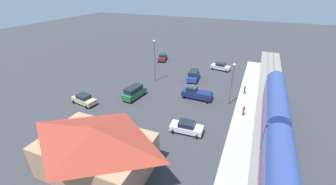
{
  "coord_description": "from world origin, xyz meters",
  "views": [
    {
      "loc": [
        -10.1,
        35.7,
        18.67
      ],
      "look_at": [
        3.46,
        3.28,
        1.0
      ],
      "focal_mm": 23.22,
      "sensor_mm": 36.0,
      "label": 1
    }
  ],
  "objects_px": {
    "station_building": "(96,148)",
    "suv_blue": "(193,75)",
    "pedestrian_on_platform": "(245,89)",
    "sedan_white": "(187,127)",
    "pedestrian_waiting_far": "(244,110)",
    "light_pole_near_platform": "(232,79)",
    "sedan_silver": "(221,66)",
    "light_pole_lot_center": "(155,56)",
    "sedan_maroon": "(163,57)",
    "sedan_tan": "(84,99)",
    "suv_green": "(134,92)",
    "pickup_navy": "(197,93)"
  },
  "relations": [
    {
      "from": "sedan_white",
      "to": "light_pole_near_platform",
      "type": "bearing_deg",
      "value": -112.23
    },
    {
      "from": "suv_blue",
      "to": "station_building",
      "type": "bearing_deg",
      "value": 84.97
    },
    {
      "from": "pedestrian_on_platform",
      "to": "sedan_tan",
      "type": "distance_m",
      "value": 28.85
    },
    {
      "from": "pickup_navy",
      "to": "light_pole_lot_center",
      "type": "distance_m",
      "value": 12.08
    },
    {
      "from": "station_building",
      "to": "sedan_maroon",
      "type": "distance_m",
      "value": 39.09
    },
    {
      "from": "suv_blue",
      "to": "sedan_white",
      "type": "height_order",
      "value": "suv_blue"
    },
    {
      "from": "station_building",
      "to": "pedestrian_on_platform",
      "type": "xyz_separation_m",
      "value": [
        -13.26,
        -25.1,
        -1.61
      ]
    },
    {
      "from": "pedestrian_on_platform",
      "to": "suv_green",
      "type": "bearing_deg",
      "value": 25.81
    },
    {
      "from": "station_building",
      "to": "light_pole_lot_center",
      "type": "bearing_deg",
      "value": -78.68
    },
    {
      "from": "suv_blue",
      "to": "sedan_white",
      "type": "distance_m",
      "value": 18.66
    },
    {
      "from": "pedestrian_on_platform",
      "to": "sedan_silver",
      "type": "xyz_separation_m",
      "value": [
        6.53,
        -11.54,
        -0.4
      ]
    },
    {
      "from": "suv_green",
      "to": "station_building",
      "type": "bearing_deg",
      "value": 107.31
    },
    {
      "from": "pickup_navy",
      "to": "suv_blue",
      "type": "height_order",
      "value": "suv_blue"
    },
    {
      "from": "sedan_maroon",
      "to": "light_pole_near_platform",
      "type": "relative_size",
      "value": 0.65
    },
    {
      "from": "sedan_silver",
      "to": "light_pole_lot_center",
      "type": "bearing_deg",
      "value": 45.63
    },
    {
      "from": "pedestrian_on_platform",
      "to": "sedan_white",
      "type": "height_order",
      "value": "pedestrian_on_platform"
    },
    {
      "from": "pickup_navy",
      "to": "sedan_maroon",
      "type": "distance_m",
      "value": 22.82
    },
    {
      "from": "pedestrian_waiting_far",
      "to": "sedan_silver",
      "type": "bearing_deg",
      "value": -69.96
    },
    {
      "from": "pickup_navy",
      "to": "pedestrian_waiting_far",
      "type": "bearing_deg",
      "value": 159.75
    },
    {
      "from": "station_building",
      "to": "sedan_maroon",
      "type": "relative_size",
      "value": 2.56
    },
    {
      "from": "pedestrian_on_platform",
      "to": "pickup_navy",
      "type": "distance_m",
      "value": 9.17
    },
    {
      "from": "pickup_navy",
      "to": "suv_green",
      "type": "distance_m",
      "value": 11.26
    },
    {
      "from": "suv_blue",
      "to": "sedan_white",
      "type": "relative_size",
      "value": 1.11
    },
    {
      "from": "suv_blue",
      "to": "light_pole_near_platform",
      "type": "height_order",
      "value": "light_pole_near_platform"
    },
    {
      "from": "suv_blue",
      "to": "pickup_navy",
      "type": "bearing_deg",
      "value": 110.53
    },
    {
      "from": "pedestrian_waiting_far",
      "to": "suv_green",
      "type": "bearing_deg",
      "value": 3.07
    },
    {
      "from": "sedan_silver",
      "to": "light_pole_near_platform",
      "type": "xyz_separation_m",
      "value": [
        -4.47,
        16.13,
        3.81
      ]
    },
    {
      "from": "station_building",
      "to": "suv_blue",
      "type": "bearing_deg",
      "value": -95.03
    },
    {
      "from": "sedan_white",
      "to": "suv_green",
      "type": "bearing_deg",
      "value": -27.18
    },
    {
      "from": "sedan_tan",
      "to": "sedan_maroon",
      "type": "distance_m",
      "value": 27.15
    },
    {
      "from": "station_building",
      "to": "sedan_white",
      "type": "relative_size",
      "value": 2.68
    },
    {
      "from": "sedan_tan",
      "to": "light_pole_lot_center",
      "type": "relative_size",
      "value": 0.54
    },
    {
      "from": "pickup_navy",
      "to": "suv_blue",
      "type": "bearing_deg",
      "value": -69.47
    },
    {
      "from": "pedestrian_on_platform",
      "to": "sedan_white",
      "type": "distance_m",
      "value": 16.3
    },
    {
      "from": "sedan_tan",
      "to": "suv_green",
      "type": "distance_m",
      "value": 8.64
    },
    {
      "from": "sedan_silver",
      "to": "suv_blue",
      "type": "height_order",
      "value": "suv_blue"
    },
    {
      "from": "pedestrian_waiting_far",
      "to": "light_pole_near_platform",
      "type": "bearing_deg",
      "value": -51.4
    },
    {
      "from": "sedan_white",
      "to": "suv_blue",
      "type": "bearing_deg",
      "value": -76.19
    },
    {
      "from": "suv_blue",
      "to": "pedestrian_on_platform",
      "type": "bearing_deg",
      "value": 163.97
    },
    {
      "from": "sedan_maroon",
      "to": "sedan_white",
      "type": "xyz_separation_m",
      "value": [
        -16.02,
        27.88,
        0.0
      ]
    },
    {
      "from": "suv_blue",
      "to": "sedan_tan",
      "type": "bearing_deg",
      "value": 50.18
    },
    {
      "from": "pedestrian_waiting_far",
      "to": "sedan_white",
      "type": "height_order",
      "value": "pedestrian_waiting_far"
    },
    {
      "from": "pedestrian_on_platform",
      "to": "suv_green",
      "type": "relative_size",
      "value": 0.33
    },
    {
      "from": "sedan_white",
      "to": "light_pole_near_platform",
      "type": "xyz_separation_m",
      "value": [
        -4.26,
        -10.43,
        3.81
      ]
    },
    {
      "from": "pedestrian_waiting_far",
      "to": "sedan_tan",
      "type": "xyz_separation_m",
      "value": [
        25.7,
        6.3,
        -0.4
      ]
    },
    {
      "from": "pedestrian_waiting_far",
      "to": "sedan_tan",
      "type": "relative_size",
      "value": 0.36
    },
    {
      "from": "station_building",
      "to": "sedan_tan",
      "type": "height_order",
      "value": "station_building"
    },
    {
      "from": "sedan_silver",
      "to": "suv_blue",
      "type": "relative_size",
      "value": 0.93
    },
    {
      "from": "sedan_maroon",
      "to": "light_pole_lot_center",
      "type": "distance_m",
      "value": 14.61
    },
    {
      "from": "pedestrian_on_platform",
      "to": "sedan_tan",
      "type": "xyz_separation_m",
      "value": [
        25.15,
        14.14,
        -0.4
      ]
    }
  ]
}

